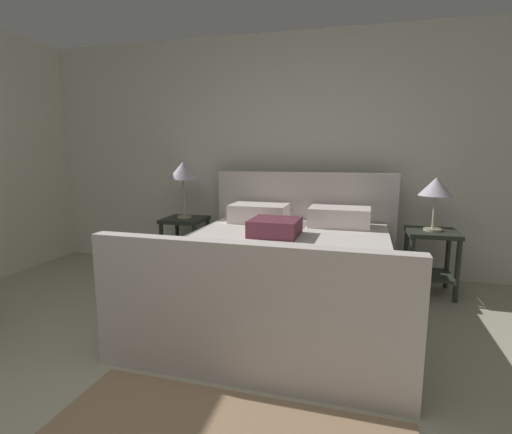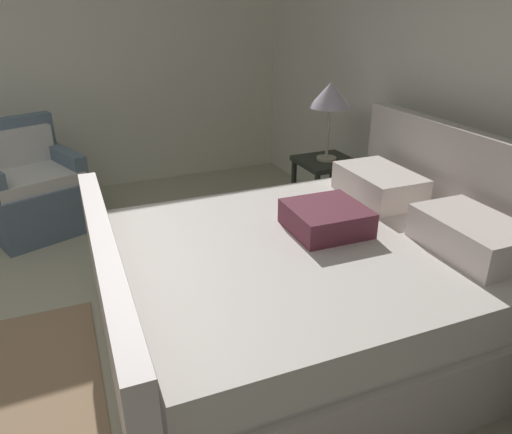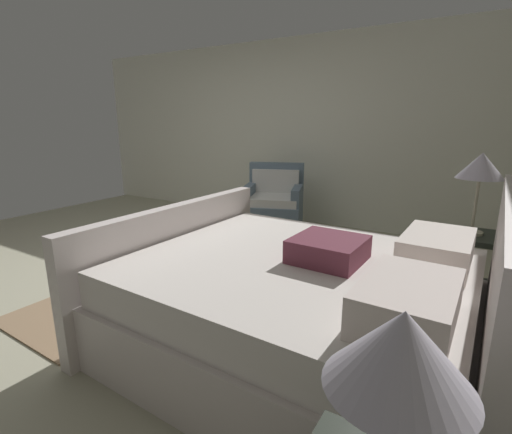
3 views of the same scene
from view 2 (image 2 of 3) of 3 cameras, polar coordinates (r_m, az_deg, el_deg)
name	(u,v)px [view 2 (image 2 of 3)]	position (r m, az deg, el deg)	size (l,w,h in m)	color
wall_back	(458,86)	(3.43, 22.85, 14.13)	(5.33, 0.12, 2.55)	silver
bed	(315,284)	(2.69, 6.98, -7.95)	(1.93, 2.21, 1.11)	silver
nightstand_left	(325,182)	(4.02, 8.19, 4.10)	(0.44, 0.44, 0.60)	#2B3128
table_lamp_left	(330,97)	(3.84, 8.82, 13.95)	(0.33, 0.33, 0.61)	#B7B293
armchair	(30,189)	(4.40, -25.29, 2.98)	(0.93, 0.93, 0.90)	slate
area_rug	(0,426)	(2.66, -28.17, -21.05)	(1.73, 0.93, 0.01)	#957758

